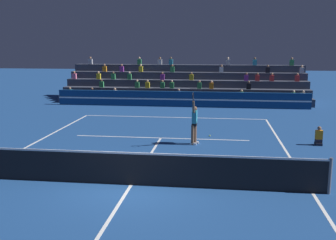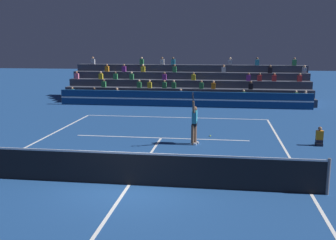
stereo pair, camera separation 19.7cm
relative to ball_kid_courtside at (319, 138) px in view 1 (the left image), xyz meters
name	(u,v)px [view 1 (the left image)]	position (x,y,z in m)	size (l,w,h in m)	color
ground_plane	(131,185)	(-7.07, -5.97, -0.33)	(120.00, 120.00, 0.00)	navy
court_lines	(131,185)	(-7.07, -5.97, -0.33)	(11.10, 23.90, 0.01)	white
tennis_net	(131,168)	(-7.07, -5.97, 0.21)	(12.00, 0.10, 1.10)	slate
sponsor_banner_wall	(181,99)	(-7.07, 10.21, 0.22)	(18.00, 0.26, 1.10)	navy
bleacher_stand	(185,87)	(-7.07, 14.01, 0.69)	(18.93, 4.75, 3.38)	#383D4C
ball_kid_courtside	(319,138)	(0.00, 0.00, 0.00)	(0.30, 0.36, 0.84)	black
tennis_player	(194,123)	(-5.43, -0.55, 0.66)	(0.36, 1.11, 2.45)	brown
tennis_ball	(210,136)	(-4.78, 1.10, -0.30)	(0.07, 0.07, 0.07)	#C6DB33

